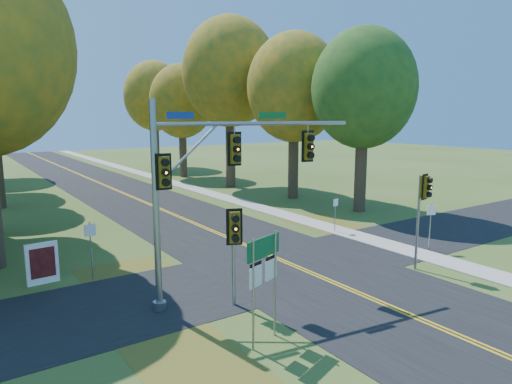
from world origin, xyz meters
TOP-DOWN VIEW (x-y plane):
  - ground at (0.00, 0.00)m, footprint 160.00×160.00m
  - road_main at (0.00, 0.00)m, footprint 8.00×160.00m
  - road_cross at (0.00, 2.00)m, footprint 60.00×6.00m
  - centerline_left at (-0.10, 0.00)m, footprint 0.10×160.00m
  - centerline_right at (0.10, 0.00)m, footprint 0.10×160.00m
  - sidewalk_east at (6.20, 0.00)m, footprint 1.60×160.00m
  - leaf_patch_w_near at (-6.50, 4.00)m, footprint 4.00×6.00m
  - leaf_patch_e at (6.80, 6.00)m, footprint 3.50×8.00m
  - leaf_patch_w_far at (-7.50, -3.00)m, footprint 3.00×5.00m
  - tree_e_a at (11.57, 8.77)m, footprint 7.20×7.20m
  - tree_e_b at (10.97, 15.58)m, footprint 7.60×7.60m
  - tree_e_c at (9.88, 23.69)m, footprint 8.80×8.80m
  - tree_e_d at (9.26, 32.87)m, footprint 7.00×7.00m
  - tree_e_e at (10.47, 43.58)m, footprint 7.80×7.80m
  - traffic_mast at (-4.93, 0.56)m, footprint 7.98×1.37m
  - east_signal_pole at (4.23, -1.64)m, footprint 0.49×0.58m
  - ped_signal_pole at (-4.59, -0.44)m, footprint 0.54×0.65m
  - route_sign_cluster at (-5.19, -3.07)m, footprint 1.49×0.57m
  - info_kiosk at (-9.78, 5.95)m, footprint 1.24×0.26m
  - reg_sign_e_north at (5.82, 5.29)m, footprint 0.39×0.08m
  - reg_sign_e_south at (7.25, -0.01)m, footprint 0.43×0.21m
  - reg_sign_w at (-8.00, 5.34)m, footprint 0.47×0.07m

SIDE VIEW (x-z plane):
  - ground at x=0.00m, z-range 0.00..0.00m
  - leaf_patch_w_near at x=-6.50m, z-range 0.00..0.01m
  - leaf_patch_e at x=6.80m, z-range 0.00..0.01m
  - leaf_patch_w_far at x=-7.50m, z-range 0.00..0.01m
  - road_cross at x=0.00m, z-range 0.00..0.02m
  - road_main at x=0.00m, z-range 0.00..0.02m
  - centerline_left at x=-0.10m, z-range 0.02..0.03m
  - centerline_right at x=0.10m, z-range 0.02..0.03m
  - sidewalk_east at x=6.20m, z-range 0.00..0.06m
  - info_kiosk at x=-9.78m, z-range 0.00..1.70m
  - reg_sign_e_north at x=5.82m, z-range 0.38..2.43m
  - reg_sign_e_south at x=7.25m, z-range 0.44..2.83m
  - reg_sign_w at x=-8.00m, z-range 0.45..2.89m
  - route_sign_cluster at x=-5.19m, z-range 0.68..4.03m
  - ped_signal_pole at x=-4.59m, z-range 0.88..4.48m
  - east_signal_pole at x=4.23m, z-range 1.11..5.40m
  - traffic_mast at x=-4.93m, z-range 1.04..8.33m
  - tree_e_d at x=9.26m, z-range 2.08..14.40m
  - tree_e_a at x=11.57m, z-range 2.16..14.90m
  - tree_e_b at x=10.97m, z-range 2.23..15.56m
  - tree_e_e at x=10.47m, z-range 2.32..16.06m
  - tree_e_c at x=9.88m, z-range 2.77..18.56m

